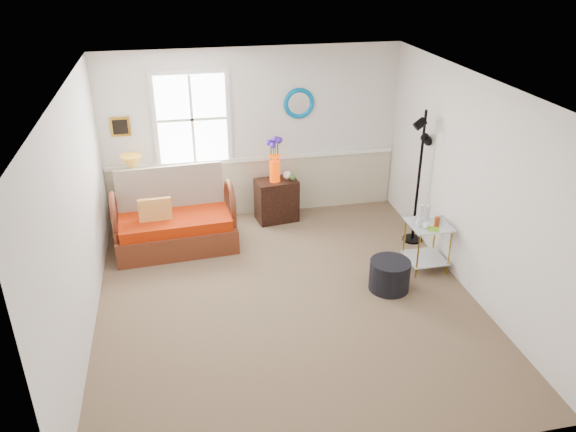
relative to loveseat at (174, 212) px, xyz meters
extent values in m
cube|color=#79604C|center=(1.27, -1.60, -0.54)|extent=(4.50, 5.00, 0.01)
cube|color=white|center=(1.27, -1.60, 2.06)|extent=(4.50, 5.00, 0.01)
cube|color=silver|center=(1.27, 0.90, 0.76)|extent=(4.50, 0.01, 2.60)
cube|color=silver|center=(1.27, -4.10, 0.76)|extent=(4.50, 0.01, 2.60)
cube|color=silver|center=(-0.98, -1.60, 0.76)|extent=(0.01, 5.00, 2.60)
cube|color=silver|center=(3.52, -1.60, 0.76)|extent=(0.01, 5.00, 2.60)
cube|color=#BCB292|center=(1.27, 0.88, -0.09)|extent=(4.46, 0.02, 0.90)
cube|color=white|center=(1.27, 0.87, 0.38)|extent=(4.46, 0.04, 0.06)
cube|color=#C18C22|center=(-0.65, 0.88, 1.01)|extent=(0.28, 0.03, 0.28)
torus|color=#008DCB|center=(1.97, 0.88, 1.21)|extent=(0.47, 0.07, 0.47)
imported|color=#416D2B|center=(-0.43, 0.63, 0.23)|extent=(0.35, 0.39, 0.30)
cylinder|color=black|center=(2.57, -1.65, -0.34)|extent=(0.66, 0.66, 0.39)
camera|label=1|loc=(0.13, -7.21, 3.39)|focal=35.00mm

